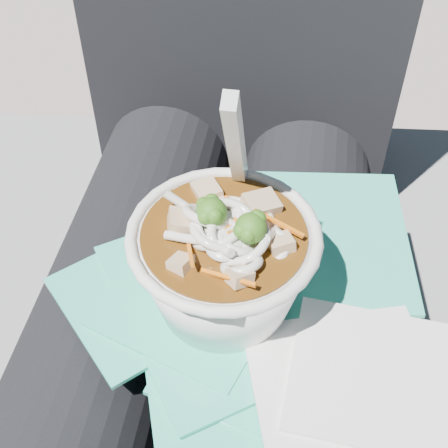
# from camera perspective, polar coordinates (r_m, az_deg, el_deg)

# --- Properties ---
(stone_ledge) EXTENTS (1.05, 0.60, 0.48)m
(stone_ledge) POSITION_cam_1_polar(r_m,az_deg,el_deg) (0.94, 0.16, -12.08)
(stone_ledge) COLOR slate
(stone_ledge) RESTS_ON ground
(lap) EXTENTS (0.31, 0.48, 0.14)m
(lap) POSITION_cam_1_polar(r_m,az_deg,el_deg) (0.60, -2.06, -8.72)
(lap) COLOR black
(lap) RESTS_ON stone_ledge
(person_body) EXTENTS (0.34, 0.94, 1.02)m
(person_body) POSITION_cam_1_polar(r_m,az_deg,el_deg) (0.64, -0.59, -1.03)
(person_body) COLOR black
(person_body) RESTS_ON ground
(plastic_bag) EXTENTS (0.32, 0.37, 0.01)m
(plastic_bag) POSITION_cam_1_polar(r_m,az_deg,el_deg) (0.51, 1.34, -7.11)
(plastic_bag) COLOR #2AB393
(plastic_bag) RESTS_ON lap
(napkins) EXTENTS (0.17, 0.17, 0.01)m
(napkins) POSITION_cam_1_polar(r_m,az_deg,el_deg) (0.47, 11.92, -14.31)
(napkins) COLOR silver
(napkins) RESTS_ON plastic_bag
(udon_bowl) EXTENTS (0.14, 0.14, 0.19)m
(udon_bowl) POSITION_cam_1_polar(r_m,az_deg,el_deg) (0.47, 0.05, -3.14)
(udon_bowl) COLOR white
(udon_bowl) RESTS_ON plastic_bag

